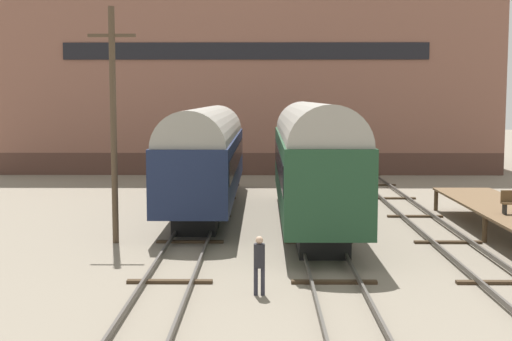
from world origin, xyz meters
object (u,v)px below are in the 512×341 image
object	(u,v)px
train_car_navy	(207,152)
person_worker	(259,260)
utility_pole	(113,122)
train_car_green	(313,156)

from	to	relation	value
train_car_navy	person_worker	bearing A→B (deg)	-80.08
utility_pole	train_car_green	bearing A→B (deg)	25.70
train_car_navy	train_car_green	xyz separation A→B (m)	(4.98, -4.49, 0.17)
train_car_navy	utility_pole	size ratio (longest dim) A/B	2.03
train_car_green	utility_pole	distance (m)	8.87
utility_pole	person_worker	bearing A→B (deg)	-52.49
train_car_navy	person_worker	distance (m)	15.92
train_car_navy	person_worker	xyz separation A→B (m)	(2.72, -15.57, -1.87)
train_car_green	person_worker	bearing A→B (deg)	-101.50
train_car_navy	train_car_green	size ratio (longest dim) A/B	1.07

